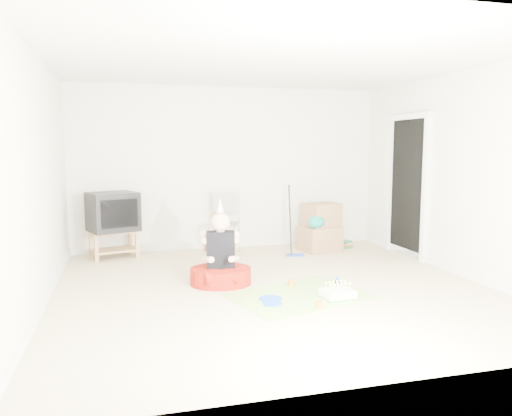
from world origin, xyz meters
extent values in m
plane|color=beige|center=(0.00, 0.00, 0.00)|extent=(5.00, 5.00, 0.00)
cube|color=black|center=(2.48, 1.20, 1.02)|extent=(0.02, 0.90, 2.05)
cube|color=#AC7F4D|center=(-1.83, 2.13, 0.39)|extent=(0.74, 0.57, 0.03)
cube|color=#AC7F4D|center=(-1.83, 2.13, 0.12)|extent=(0.74, 0.57, 0.03)
cube|color=#AC7F4D|center=(-2.07, 1.88, 0.20)|extent=(0.06, 0.06, 0.41)
cube|color=#AC7F4D|center=(-1.50, 2.04, 0.20)|extent=(0.06, 0.06, 0.41)
cube|color=#AC7F4D|center=(-2.16, 2.22, 0.20)|extent=(0.06, 0.06, 0.41)
cube|color=#AC7F4D|center=(-1.59, 2.38, 0.20)|extent=(0.06, 0.06, 0.41)
cube|color=black|center=(-1.83, 2.13, 0.69)|extent=(0.82, 0.75, 0.57)
cube|color=#949398|center=(-0.19, 1.98, 0.47)|extent=(0.56, 0.55, 0.03)
cylinder|color=#949398|center=(-0.37, 2.06, 0.48)|extent=(0.02, 0.02, 0.96)
cylinder|color=#949398|center=(-0.01, 1.90, 0.48)|extent=(0.02, 0.02, 0.96)
cube|color=#9E724C|center=(1.33, 1.83, 0.19)|extent=(0.69, 0.58, 0.39)
cube|color=#9E724C|center=(1.37, 1.87, 0.57)|extent=(0.62, 0.54, 0.37)
ellipsoid|color=#0B8376|center=(1.20, 1.66, 0.49)|extent=(0.26, 0.18, 0.21)
cube|color=#213BA8|center=(0.82, 1.56, 0.01)|extent=(0.28, 0.14, 0.03)
cylinder|color=black|center=(0.82, 1.56, 0.54)|extent=(0.09, 0.36, 1.04)
cube|color=#27764A|center=(1.79, 1.99, 0.02)|extent=(0.29, 0.33, 0.03)
cube|color=#AE4525|center=(1.79, 1.99, 0.05)|extent=(0.29, 0.33, 0.03)
cube|color=#BFB787|center=(1.79, 1.99, 0.08)|extent=(0.29, 0.32, 0.03)
cube|color=#27764A|center=(1.79, 1.99, 0.11)|extent=(0.29, 0.31, 0.03)
cylinder|color=maroon|center=(-0.56, 0.31, 0.10)|extent=(0.83, 0.83, 0.20)
cube|color=black|center=(-0.56, 0.31, 0.42)|extent=(0.36, 0.24, 0.44)
sphere|color=#DBAA92|center=(-0.56, 0.31, 0.76)|extent=(0.26, 0.26, 0.23)
cone|color=white|center=(-0.56, 0.31, 0.96)|extent=(0.12, 0.12, 0.18)
cube|color=#FD3593|center=(0.18, -0.38, 0.00)|extent=(1.73, 1.46, 0.01)
cube|color=white|center=(0.57, -0.57, 0.05)|extent=(0.37, 0.31, 0.09)
cube|color=#45C368|center=(0.57, -0.57, 0.01)|extent=(0.37, 0.31, 0.01)
cylinder|color=beige|center=(0.46, -0.64, 0.13)|extent=(0.01, 0.01, 0.07)
cylinder|color=beige|center=(0.50, -0.63, 0.13)|extent=(0.01, 0.01, 0.07)
cylinder|color=beige|center=(0.55, -0.63, 0.13)|extent=(0.01, 0.01, 0.07)
cylinder|color=beige|center=(0.60, -0.62, 0.13)|extent=(0.01, 0.01, 0.07)
cylinder|color=beige|center=(0.64, -0.62, 0.13)|extent=(0.01, 0.01, 0.07)
cylinder|color=beige|center=(0.69, -0.61, 0.13)|extent=(0.01, 0.01, 0.07)
cylinder|color=beige|center=(0.44, -0.53, 0.13)|extent=(0.01, 0.01, 0.07)
cylinder|color=beige|center=(0.49, -0.53, 0.13)|extent=(0.01, 0.01, 0.07)
cylinder|color=beige|center=(0.54, -0.52, 0.13)|extent=(0.01, 0.01, 0.07)
cylinder|color=beige|center=(0.58, -0.52, 0.13)|extent=(0.01, 0.01, 0.07)
cylinder|color=beige|center=(0.63, -0.51, 0.13)|extent=(0.01, 0.01, 0.07)
cylinder|color=beige|center=(0.68, -0.50, 0.13)|extent=(0.01, 0.01, 0.07)
cylinder|color=blue|center=(-0.16, -0.44, 0.01)|extent=(0.35, 0.35, 0.01)
cylinder|color=blue|center=(-0.19, -0.61, 0.01)|extent=(0.27, 0.27, 0.01)
cylinder|color=orange|center=(0.23, 0.00, 0.04)|extent=(0.09, 0.09, 0.08)
cylinder|color=orange|center=(0.24, -0.85, 0.04)|extent=(0.07, 0.07, 0.07)
cone|color=#1730A4|center=(0.73, -0.19, 0.08)|extent=(0.13, 0.13, 0.15)
camera|label=1|loc=(-1.64, -5.45, 1.64)|focal=35.00mm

